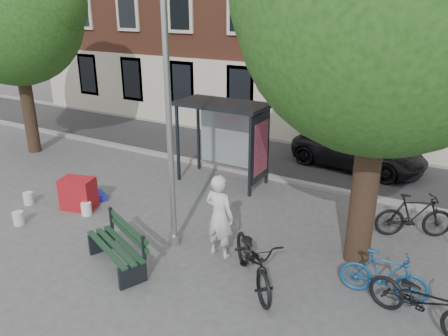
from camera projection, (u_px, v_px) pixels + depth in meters
ground at (175, 243)px, 10.61m from camera, size 90.00×90.00×0.00m
road at (286, 160)px, 16.27m from camera, size 40.00×4.00×0.01m
curb_near at (263, 175)px, 14.63m from camera, size 40.00×0.25×0.12m
curb_far at (305, 144)px, 17.87m from camera, size 40.00×0.25×0.12m
lamppost at (170, 133)px, 9.62m from camera, size 0.28×0.35×6.11m
tree_left at (10, 11)px, 15.32m from camera, size 5.18×4.86×7.40m
bus_shelter at (235, 125)px, 13.54m from camera, size 2.85×1.45×2.62m
painter at (219, 216)px, 9.79m from camera, size 0.75×0.52×1.98m
bench at (118, 248)px, 9.53m from camera, size 2.01×1.32×0.99m
bike_a at (423, 300)px, 7.72m from camera, size 2.15×1.23×1.07m
bike_b at (384, 275)px, 8.49m from camera, size 1.72×0.64×1.01m
bike_c at (253, 259)px, 8.88m from camera, size 2.13×2.19×1.19m
bike_d at (414, 216)px, 10.74m from camera, size 1.93×1.34×1.14m
car_dark at (359, 150)px, 15.32m from camera, size 4.80×2.69×1.27m
red_stand at (78, 193)px, 12.28m from camera, size 1.03×0.83×0.90m
blue_crate at (98, 196)px, 12.97m from camera, size 0.66×0.59×0.20m
bucket_a at (19, 218)px, 11.45m from camera, size 0.36×0.36×0.36m
bucket_b at (86, 209)px, 11.97m from camera, size 0.32×0.32×0.36m
bucket_c at (29, 198)px, 12.63m from camera, size 0.35×0.35×0.36m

